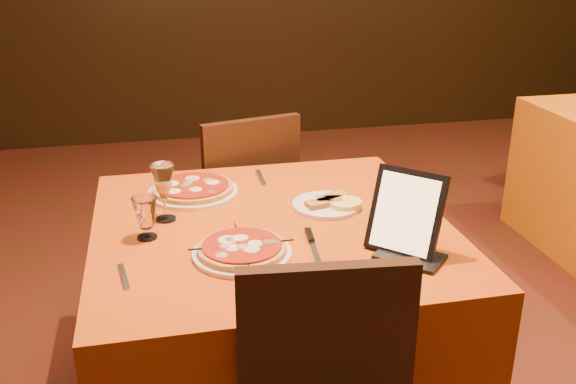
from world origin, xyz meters
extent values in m
cube|color=#B8460B|center=(-0.57, 0.06, 0.38)|extent=(1.10, 1.10, 0.75)
cylinder|color=white|center=(-0.69, -0.14, 0.76)|extent=(0.28, 0.28, 0.01)
cylinder|color=#AD4C23|center=(-0.69, -0.14, 0.77)|extent=(0.25, 0.25, 0.02)
cylinder|color=white|center=(-0.79, 0.36, 0.76)|extent=(0.31, 0.31, 0.01)
cylinder|color=#AD4C23|center=(-0.79, 0.36, 0.77)|extent=(0.28, 0.28, 0.02)
cylinder|color=white|center=(-0.37, 0.15, 0.76)|extent=(0.23, 0.23, 0.01)
cylinder|color=olive|center=(-0.37, 0.15, 0.77)|extent=(0.14, 0.14, 0.02)
cube|color=black|center=(-0.24, -0.21, 0.87)|extent=(0.22, 0.22, 0.24)
cube|color=silver|center=(-0.48, -0.15, 0.75)|extent=(0.04, 0.21, 0.01)
cube|color=#A4A2A9|center=(-1.02, -0.19, 0.75)|extent=(0.04, 0.14, 0.01)
cube|color=silver|center=(-0.53, 0.46, 0.75)|extent=(0.02, 0.17, 0.01)
camera|label=1|loc=(-0.91, -1.74, 1.59)|focal=40.00mm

